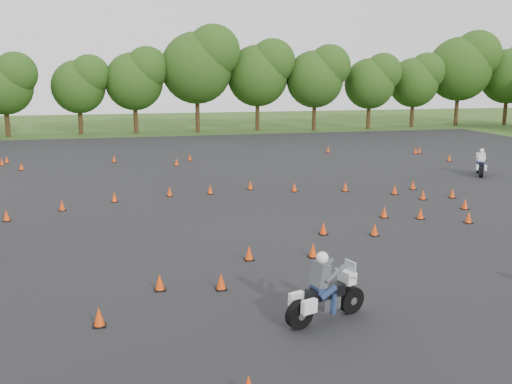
% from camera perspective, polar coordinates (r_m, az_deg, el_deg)
% --- Properties ---
extents(ground, '(140.00, 140.00, 0.00)m').
position_cam_1_polar(ground, '(19.46, 2.80, -5.80)').
color(ground, '#2D5119').
rests_on(ground, ground).
extents(asphalt_pad, '(62.00, 62.00, 0.00)m').
position_cam_1_polar(asphalt_pad, '(25.06, -1.08, -1.77)').
color(asphalt_pad, black).
rests_on(asphalt_pad, ground).
extents(treeline, '(86.78, 32.36, 11.18)m').
position_cam_1_polar(treeline, '(53.74, -4.46, 10.38)').
color(treeline, '#244413').
rests_on(treeline, ground).
extents(traffic_cones, '(36.52, 33.06, 0.45)m').
position_cam_1_polar(traffic_cones, '(24.60, -1.03, -1.49)').
color(traffic_cones, '#E23D09').
rests_on(traffic_cones, asphalt_pad).
extents(rider_grey, '(2.42, 1.45, 1.79)m').
position_cam_1_polar(rider_grey, '(13.91, 7.03, -9.26)').
color(rider_grey, '#44484C').
rests_on(rider_grey, ground).
extents(rider_white, '(1.58, 2.12, 1.60)m').
position_cam_1_polar(rider_white, '(35.87, 21.53, 2.83)').
color(rider_white, silver).
rests_on(rider_white, ground).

